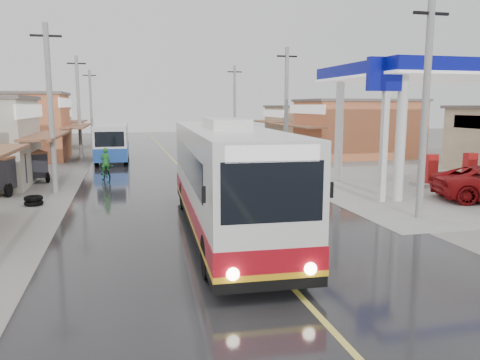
# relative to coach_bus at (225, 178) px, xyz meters

# --- Properties ---
(ground) EXTENTS (120.00, 120.00, 0.00)m
(ground) POSITION_rel_coach_bus_xyz_m (0.45, 0.06, -1.81)
(ground) COLOR slate
(ground) RESTS_ON ground
(road) EXTENTS (12.00, 90.00, 0.02)m
(road) POSITION_rel_coach_bus_xyz_m (0.45, 15.06, -1.80)
(road) COLOR black
(road) RESTS_ON ground
(centre_line) EXTENTS (0.15, 90.00, 0.01)m
(centre_line) POSITION_rel_coach_bus_xyz_m (0.45, 15.06, -1.79)
(centre_line) COLOR #D8CC4C
(centre_line) RESTS_ON road
(shopfronts_right) EXTENTS (11.00, 44.00, 4.80)m
(shopfronts_right) POSITION_rel_coach_bus_xyz_m (15.45, 12.06, -1.81)
(shopfronts_right) COLOR #B3AF9D
(shopfronts_right) RESTS_ON ground
(utility_poles_left) EXTENTS (1.60, 50.00, 8.00)m
(utility_poles_left) POSITION_rel_coach_bus_xyz_m (-6.55, 16.06, -1.81)
(utility_poles_left) COLOR gray
(utility_poles_left) RESTS_ON ground
(utility_poles_right) EXTENTS (1.60, 36.00, 8.00)m
(utility_poles_right) POSITION_rel_coach_bus_xyz_m (7.45, 15.06, -1.81)
(utility_poles_right) COLOR gray
(utility_poles_right) RESTS_ON ground
(coach_bus) EXTENTS (3.27, 12.15, 3.76)m
(coach_bus) POSITION_rel_coach_bus_xyz_m (0.00, 0.00, 0.00)
(coach_bus) COLOR silver
(coach_bus) RESTS_ON road
(second_bus) EXTENTS (2.45, 8.40, 2.77)m
(second_bus) POSITION_rel_coach_bus_xyz_m (-4.05, 21.63, -0.32)
(second_bus) COLOR silver
(second_bus) RESTS_ON road
(cyclist) EXTENTS (1.08, 1.85, 1.89)m
(cyclist) POSITION_rel_coach_bus_xyz_m (-4.26, 11.95, -1.19)
(cyclist) COLOR black
(cyclist) RESTS_ON ground
(tricycle_near) EXTENTS (2.16, 2.42, 1.70)m
(tricycle_near) POSITION_rel_coach_bus_xyz_m (-8.27, 12.78, -0.84)
(tricycle_near) COLOR #26262D
(tricycle_near) RESTS_ON ground
(tricycle_far) EXTENTS (1.99, 2.64, 1.83)m
(tricycle_far) POSITION_rel_coach_bus_xyz_m (-8.94, 9.33, -0.77)
(tricycle_far) COLOR #26262D
(tricycle_far) RESTS_ON ground
(tyre_stack) EXTENTS (0.78, 0.78, 0.40)m
(tyre_stack) POSITION_rel_coach_bus_xyz_m (-7.04, 6.06, -1.61)
(tyre_stack) COLOR black
(tyre_stack) RESTS_ON ground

